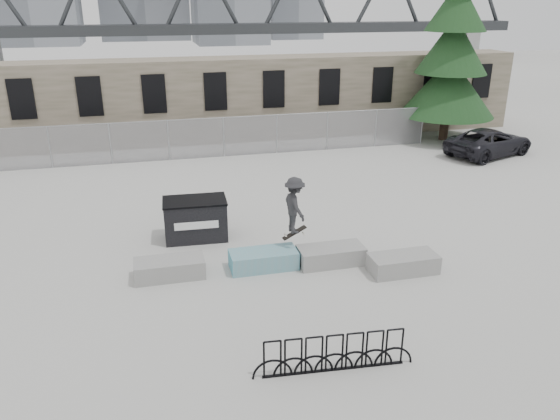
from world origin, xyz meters
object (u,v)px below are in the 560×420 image
object	(u,v)px
planter_center_left	(263,259)
suv	(489,142)
bike_rack	(334,353)
dumpster	(196,219)
planter_center_right	(331,255)
spruce_tree	(452,56)
planter_far_left	(170,268)
skateboarder	(295,205)
planter_offset	(403,263)

from	to	relation	value
planter_center_left	suv	xyz separation A→B (m)	(13.93, 9.47, 0.39)
bike_rack	dumpster	bearing A→B (deg)	105.52
suv	planter_center_right	bearing A→B (deg)	109.76
planter_center_right	bike_rack	world-z (taller)	bike_rack
spruce_tree	dumpster	bearing A→B (deg)	-145.59
planter_far_left	skateboarder	bearing A→B (deg)	2.58
spruce_tree	suv	xyz separation A→B (m)	(0.54, -3.57, -3.93)
planter_offset	dumpster	size ratio (longest dim) A/B	0.93
planter_center_right	skateboarder	distance (m)	1.89
planter_far_left	bike_rack	distance (m)	6.12
planter_far_left	skateboarder	distance (m)	4.09
bike_rack	spruce_tree	bearing A→B (deg)	54.48
planter_offset	spruce_tree	distance (m)	17.68
planter_center_left	dumpster	xyz separation A→B (m)	(-1.72, 2.69, 0.40)
planter_far_left	planter_offset	size ratio (longest dim) A/B	1.00
planter_center_left	dumpster	world-z (taller)	dumpster
planter_center_right	suv	world-z (taller)	suv
skateboarder	planter_center_left	bearing A→B (deg)	97.50
planter_far_left	bike_rack	size ratio (longest dim) A/B	0.56
planter_far_left	planter_offset	bearing A→B (deg)	-11.54
bike_rack	planter_offset	bearing A→B (deg)	47.71
planter_far_left	skateboarder	xyz separation A→B (m)	(3.79, 0.17, 1.51)
suv	planter_far_left	bearing A→B (deg)	99.85
planter_center_left	planter_offset	world-z (taller)	same
planter_offset	spruce_tree	world-z (taller)	spruce_tree
planter_far_left	planter_center_right	xyz separation A→B (m)	(4.82, -0.32, 0.00)
planter_far_left	dumpster	distance (m)	2.81
dumpster	planter_offset	bearing A→B (deg)	-31.97
dumpster	planter_far_left	bearing A→B (deg)	-108.97
spruce_tree	skateboarder	distance (m)	17.99
dumpster	bike_rack	bearing A→B (deg)	-71.58
spruce_tree	bike_rack	bearing A→B (deg)	-125.52
planter_offset	skateboarder	bearing A→B (deg)	152.10
planter_offset	bike_rack	bearing A→B (deg)	-132.29
planter_center_right	dumpster	world-z (taller)	dumpster
planter_center_right	suv	distance (m)	15.33
planter_center_left	skateboarder	world-z (taller)	skateboarder
planter_center_left	planter_center_right	bearing A→B (deg)	-5.95
planter_offset	dumpster	world-z (taller)	dumpster
planter_offset	suv	distance (m)	14.67
planter_center_right	spruce_tree	size ratio (longest dim) A/B	0.17
planter_far_left	planter_center_right	bearing A→B (deg)	-3.86
planter_offset	dumpster	distance (m)	6.91
planter_far_left	dumpster	world-z (taller)	dumpster
suv	planter_offset	bearing A→B (deg)	117.59
spruce_tree	planter_offset	bearing A→B (deg)	-123.47
spruce_tree	suv	size ratio (longest dim) A/B	2.32
suv	skateboarder	distance (m)	15.88
dumpster	suv	xyz separation A→B (m)	(15.66, 6.78, -0.00)
planter_far_left	planter_center_right	size ratio (longest dim) A/B	1.00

